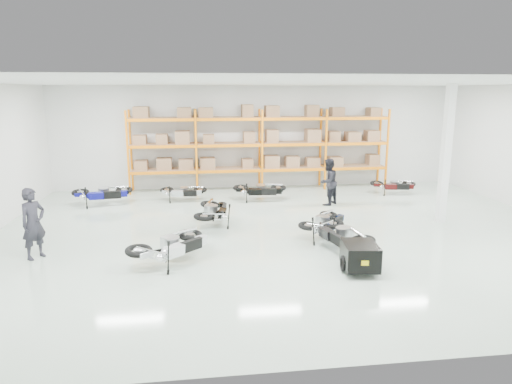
{
  "coord_description": "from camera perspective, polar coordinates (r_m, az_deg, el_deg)",
  "views": [
    {
      "loc": [
        -2.75,
        -13.2,
        4.27
      ],
      "look_at": [
        -0.92,
        0.94,
        1.1
      ],
      "focal_mm": 32.0,
      "sensor_mm": 36.0,
      "label": 1
    }
  ],
  "objects": [
    {
      "name": "pallet_rack",
      "position": [
        19.95,
        0.6,
        6.75
      ],
      "size": [
        11.28,
        0.98,
        3.62
      ],
      "color": "orange",
      "rests_on": "ground"
    },
    {
      "name": "moto_back_c",
      "position": [
        18.07,
        0.46,
        0.68
      ],
      "size": [
        1.92,
        1.13,
        1.18
      ],
      "primitive_type": null,
      "rotation": [
        0.0,
        -0.09,
        1.44
      ],
      "color": "black",
      "rests_on": "ground"
    },
    {
      "name": "moto_touring_right",
      "position": [
        12.67,
        10.42,
        -4.59
      ],
      "size": [
        1.34,
        2.07,
        1.24
      ],
      "primitive_type": null,
      "rotation": [
        0.0,
        -0.09,
        0.22
      ],
      "color": "black",
      "rests_on": "ground"
    },
    {
      "name": "room",
      "position": [
        13.64,
        4.36,
        3.98
      ],
      "size": [
        18.0,
        18.0,
        18.0
      ],
      "color": "#ADC1B0",
      "rests_on": "ground"
    },
    {
      "name": "moto_black_far_left",
      "position": [
        14.86,
        -5.28,
        -1.92
      ],
      "size": [
        1.2,
        2.0,
        1.22
      ],
      "primitive_type": null,
      "rotation": [
        0.0,
        -0.09,
        3.0
      ],
      "color": "black",
      "rests_on": "ground"
    },
    {
      "name": "moto_back_d",
      "position": [
        20.04,
        16.85,
        1.14
      ],
      "size": [
        1.75,
        1.12,
        1.05
      ],
      "primitive_type": null,
      "rotation": [
        0.0,
        -0.09,
        1.36
      ],
      "color": "#390B0B",
      "rests_on": "ground"
    },
    {
      "name": "moto_blue_centre",
      "position": [
        13.87,
        8.64,
        -3.29
      ],
      "size": [
        1.76,
        1.85,
        1.11
      ],
      "primitive_type": null,
      "rotation": [
        0.0,
        -0.09,
        2.43
      ],
      "color": "#071A4D",
      "rests_on": "ground"
    },
    {
      "name": "moto_back_b",
      "position": [
        18.21,
        -9.15,
        0.39
      ],
      "size": [
        1.68,
        0.98,
        1.03
      ],
      "primitive_type": null,
      "rotation": [
        0.0,
        -0.09,
        1.45
      ],
      "color": "#ACB1B6",
      "rests_on": "ground"
    },
    {
      "name": "person_left",
      "position": [
        13.08,
        -26.07,
        -3.55
      ],
      "size": [
        0.77,
        0.81,
        1.87
      ],
      "primitive_type": "imported",
      "rotation": [
        0.0,
        0.0,
        0.93
      ],
      "color": "#22212A",
      "rests_on": "ground"
    },
    {
      "name": "person_back",
      "position": [
        17.51,
        8.99,
        1.25
      ],
      "size": [
        1.09,
        1.08,
        1.78
      ],
      "primitive_type": "imported",
      "rotation": [
        0.0,
        0.0,
        3.86
      ],
      "color": "black",
      "rests_on": "ground"
    },
    {
      "name": "trailer",
      "position": [
        11.3,
        12.85,
        -7.77
      ],
      "size": [
        0.9,
        1.7,
        0.7
      ],
      "rotation": [
        0.0,
        0.0,
        -0.12
      ],
      "color": "black",
      "rests_on": "ground"
    },
    {
      "name": "structural_column",
      "position": [
        15.97,
        22.63,
        4.31
      ],
      "size": [
        0.25,
        0.25,
        4.5
      ],
      "primitive_type": "cube",
      "color": "white",
      "rests_on": "ground"
    },
    {
      "name": "moto_silver_left",
      "position": [
        11.69,
        -10.51,
        -5.99
      ],
      "size": [
        2.11,
        2.03,
        1.27
      ],
      "primitive_type": null,
      "rotation": [
        0.0,
        -0.09,
        2.3
      ],
      "color": "silver",
      "rests_on": "ground"
    },
    {
      "name": "moto_back_a",
      "position": [
        18.28,
        -18.69,
        0.25
      ],
      "size": [
        2.04,
        1.21,
        1.25
      ],
      "primitive_type": null,
      "rotation": [
        0.0,
        -0.09,
        1.71
      ],
      "color": "navy",
      "rests_on": "ground"
    }
  ]
}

